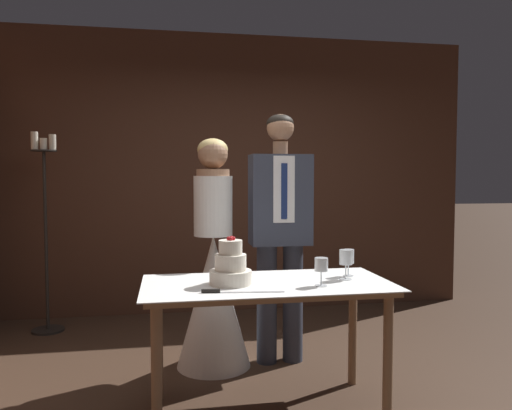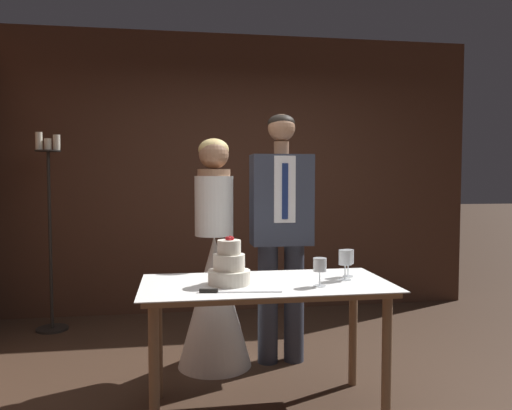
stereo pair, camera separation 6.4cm
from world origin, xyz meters
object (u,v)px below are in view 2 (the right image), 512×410
at_px(cake_table, 266,298).
at_px(cake_knife, 225,291).
at_px(wine_glass_near, 320,266).
at_px(candle_stand, 50,230).
at_px(wine_glass_far, 348,257).
at_px(groom, 281,225).
at_px(bride, 214,282).
at_px(tiered_cake, 229,267).
at_px(wine_glass_middle, 345,258).

xyz_separation_m(cake_table, cake_knife, (-0.26, -0.21, 0.10)).
xyz_separation_m(wine_glass_near, candle_stand, (-1.93, 1.97, 0.03)).
xyz_separation_m(cake_knife, candle_stand, (-1.38, 2.04, 0.14)).
distance_m(cake_knife, wine_glass_far, 0.86).
distance_m(groom, candle_stand, 2.18).
xyz_separation_m(cake_table, candle_stand, (-1.65, 1.83, 0.24)).
bearing_deg(groom, bride, 179.92).
relative_size(cake_table, wine_glass_far, 8.64).
height_order(wine_glass_far, groom, groom).
height_order(cake_knife, wine_glass_far, wine_glass_far).
bearing_deg(cake_knife, wine_glass_near, 14.18).
relative_size(wine_glass_near, bride, 0.10).
bearing_deg(wine_glass_near, wine_glass_far, 43.45).
bearing_deg(cake_knife, bride, 95.99).
distance_m(wine_glass_near, wine_glass_far, 0.35).
height_order(cake_knife, groom, groom).
relative_size(tiered_cake, wine_glass_far, 1.65).
bearing_deg(cake_knife, wine_glass_far, 28.01).
relative_size(cake_table, wine_glass_near, 9.00).
bearing_deg(candle_stand, tiered_cake, -52.23).
bearing_deg(groom, candle_stand, 150.37).
height_order(wine_glass_middle, candle_stand, candle_stand).
bearing_deg(wine_glass_near, candle_stand, 134.35).
relative_size(cake_knife, candle_stand, 0.25).
bearing_deg(wine_glass_middle, groom, 107.33).
bearing_deg(wine_glass_far, wine_glass_middle, -118.78).
relative_size(bride, groom, 0.90).
height_order(wine_glass_middle, wine_glass_far, wine_glass_middle).
relative_size(wine_glass_near, candle_stand, 0.09).
bearing_deg(cake_table, wine_glass_far, 10.04).
bearing_deg(wine_glass_far, tiered_cake, -171.95).
xyz_separation_m(tiered_cake, candle_stand, (-1.43, 1.84, 0.04)).
distance_m(tiered_cake, wine_glass_near, 0.52).
relative_size(cake_table, tiered_cake, 5.23).
bearing_deg(groom, wine_glass_far, -66.36).
distance_m(cake_knife, groom, 1.12).
distance_m(cake_table, bride, 0.80).
relative_size(cake_table, bride, 0.87).
xyz_separation_m(wine_glass_near, wine_glass_middle, (0.20, 0.14, 0.01)).
bearing_deg(wine_glass_far, cake_knife, -158.87).
xyz_separation_m(cake_knife, groom, (0.51, 0.97, 0.26)).
xyz_separation_m(cake_table, groom, (0.25, 0.75, 0.36)).
relative_size(cake_knife, wine_glass_middle, 2.46).
distance_m(bride, candle_stand, 1.79).
bearing_deg(wine_glass_near, bride, 120.69).
distance_m(wine_glass_far, candle_stand, 2.79).
xyz_separation_m(wine_glass_middle, wine_glass_far, (0.05, 0.10, -0.01)).
bearing_deg(bride, candle_stand, 142.39).
bearing_deg(bride, tiered_cake, -87.75).
bearing_deg(tiered_cake, cake_table, 3.11).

